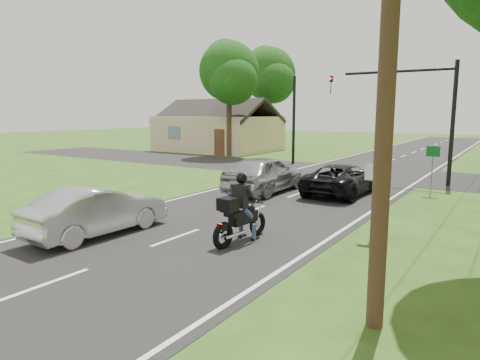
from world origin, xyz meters
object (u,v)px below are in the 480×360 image
object	(u,v)px
silver_suv	(264,174)
sign_white	(374,183)
utility_pole_near	(391,8)
motorcycle_rider	(240,215)
silver_sedan	(97,211)
sign_green	(433,158)
dark_suv	(342,179)
traffic_signal	(413,101)

from	to	relation	value
silver_suv	sign_white	distance (m)	7.66
silver_suv	utility_pole_near	bearing A→B (deg)	127.66
motorcycle_rider	silver_sedan	xyz separation A→B (m)	(-3.87, -1.67, -0.06)
silver_suv	sign_green	bearing A→B (deg)	-152.39
silver_sedan	sign_white	bearing A→B (deg)	-148.24
silver_suv	sign_green	size ratio (longest dim) A/B	2.30
sign_white	dark_suv	bearing A→B (deg)	117.00
motorcycle_rider	sign_white	bearing A→B (deg)	42.52
sign_white	sign_green	distance (m)	8.00
utility_pole_near	sign_green	world-z (taller)	utility_pole_near
motorcycle_rider	traffic_signal	xyz separation A→B (m)	(1.60, 13.33, 3.37)
utility_pole_near	sign_white	size ratio (longest dim) A/B	4.71
motorcycle_rider	silver_suv	xyz separation A→B (m)	(-3.17, 6.83, 0.07)
silver_suv	sign_green	xyz separation A→B (m)	(6.34, 3.48, 0.75)
silver_suv	traffic_signal	xyz separation A→B (m)	(4.78, 6.50, 3.29)
dark_suv	sign_white	bearing A→B (deg)	118.20
motorcycle_rider	sign_green	size ratio (longest dim) A/B	1.07
sign_white	traffic_signal	bearing A→B (deg)	97.05
silver_suv	traffic_signal	bearing A→B (deg)	-127.49
dark_suv	traffic_signal	world-z (taller)	traffic_signal
motorcycle_rider	silver_suv	size ratio (longest dim) A/B	0.47
sign_green	traffic_signal	bearing A→B (deg)	117.38
silver_suv	traffic_signal	world-z (taller)	traffic_signal
traffic_signal	sign_white	world-z (taller)	traffic_signal
motorcycle_rider	utility_pole_near	size ratio (longest dim) A/B	0.23
silver_sedan	traffic_signal	size ratio (longest dim) A/B	0.67
silver_sedan	traffic_signal	distance (m)	16.33
silver_sedan	utility_pole_near	xyz separation A→B (m)	(8.33, -1.00, 4.37)
utility_pole_near	dark_suv	bearing A→B (deg)	112.55
sign_white	silver_sedan	bearing A→B (deg)	-149.78
silver_suv	utility_pole_near	distance (m)	12.91
utility_pole_near	sign_green	bearing A→B (deg)	95.72
dark_suv	utility_pole_near	distance (m)	12.72
motorcycle_rider	sign_white	distance (m)	3.85
utility_pole_near	silver_sedan	bearing A→B (deg)	173.16
utility_pole_near	sign_white	bearing A→B (deg)	106.76
motorcycle_rider	utility_pole_near	xyz separation A→B (m)	(4.47, -2.67, 4.31)
dark_suv	silver_sedan	xyz separation A→B (m)	(-3.76, -10.02, 0.04)
dark_suv	silver_sedan	distance (m)	10.70
silver_suv	dark_suv	bearing A→B (deg)	-154.80
traffic_signal	utility_pole_near	xyz separation A→B (m)	(2.86, -16.00, 0.95)
silver_sedan	silver_suv	distance (m)	8.53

